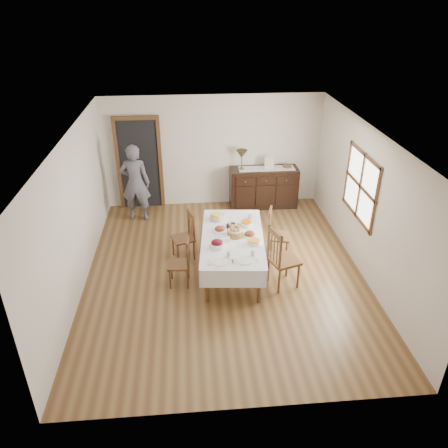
{
  "coord_description": "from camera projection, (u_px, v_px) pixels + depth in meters",
  "views": [
    {
      "loc": [
        -0.59,
        -6.66,
        4.61
      ],
      "look_at": [
        0.0,
        0.1,
        0.95
      ],
      "focal_mm": 35.0,
      "sensor_mm": 36.0,
      "label": 1
    }
  ],
  "objects": [
    {
      "name": "egg_basket",
      "position": [
        233.0,
        226.0,
        8.03
      ],
      "size": [
        0.24,
        0.24,
        0.1
      ],
      "color": "black",
      "rests_on": "dining_table"
    },
    {
      "name": "ham_platter_a",
      "position": [
        220.0,
        229.0,
        7.92
      ],
      "size": [
        0.29,
        0.29,
        0.11
      ],
      "color": "white",
      "rests_on": "dining_table"
    },
    {
      "name": "chair_right_near",
      "position": [
        281.0,
        258.0,
        7.44
      ],
      "size": [
        0.59,
        0.59,
        1.12
      ],
      "rotation": [
        0.0,
        0.0,
        1.89
      ],
      "color": "#56351D",
      "rests_on": "ground"
    },
    {
      "name": "table_lamp",
      "position": [
        242.0,
        155.0,
        9.89
      ],
      "size": [
        0.26,
        0.26,
        0.46
      ],
      "color": "brown",
      "rests_on": "sideboard"
    },
    {
      "name": "setting_right",
      "position": [
        247.0,
        258.0,
        7.08
      ],
      "size": [
        0.43,
        0.31,
        0.1
      ],
      "color": "white",
      "rests_on": "dining_table"
    },
    {
      "name": "chair_left_far",
      "position": [
        185.0,
        235.0,
        8.3
      ],
      "size": [
        0.5,
        0.5,
        0.95
      ],
      "rotation": [
        0.0,
        0.0,
        -1.26
      ],
      "color": "#56351D",
      "rests_on": "ground"
    },
    {
      "name": "bread_basket",
      "position": [
        235.0,
        232.0,
        7.73
      ],
      "size": [
        0.29,
        0.29,
        0.19
      ],
      "color": "olive",
      "rests_on": "dining_table"
    },
    {
      "name": "sideboard",
      "position": [
        263.0,
        187.0,
        10.32
      ],
      "size": [
        1.58,
        0.57,
        0.95
      ],
      "color": "black",
      "rests_on": "ground"
    },
    {
      "name": "chair_left_near",
      "position": [
        181.0,
        262.0,
        7.54
      ],
      "size": [
        0.4,
        0.4,
        0.9
      ],
      "rotation": [
        0.0,
        0.0,
        -1.64
      ],
      "color": "#56351D",
      "rests_on": "ground"
    },
    {
      "name": "glass_far_a",
      "position": [
        223.0,
        215.0,
        8.37
      ],
      "size": [
        0.07,
        0.07,
        0.1
      ],
      "color": "silver",
      "rests_on": "dining_table"
    },
    {
      "name": "casserole_dish",
      "position": [
        254.0,
        242.0,
        7.52
      ],
      "size": [
        0.23,
        0.23,
        0.07
      ],
      "color": "white",
      "rests_on": "dining_table"
    },
    {
      "name": "dining_table",
      "position": [
        232.0,
        241.0,
        7.79
      ],
      "size": [
        1.28,
        2.23,
        0.74
      ],
      "rotation": [
        0.0,
        0.0,
        -0.09
      ],
      "color": "white",
      "rests_on": "ground"
    },
    {
      "name": "butter_dish",
      "position": [
        226.0,
        239.0,
        7.59
      ],
      "size": [
        0.15,
        0.1,
        0.07
      ],
      "color": "white",
      "rests_on": "dining_table"
    },
    {
      "name": "beet_bowl",
      "position": [
        217.0,
        244.0,
        7.39
      ],
      "size": [
        0.24,
        0.24,
        0.15
      ],
      "color": "white",
      "rests_on": "dining_table"
    },
    {
      "name": "glass_far_b",
      "position": [
        250.0,
        216.0,
        8.34
      ],
      "size": [
        0.07,
        0.07,
        0.09
      ],
      "color": "silver",
      "rests_on": "dining_table"
    },
    {
      "name": "picture_frame",
      "position": [
        269.0,
        163.0,
        10.01
      ],
      "size": [
        0.22,
        0.08,
        0.28
      ],
      "color": "#C4BD93",
      "rests_on": "sideboard"
    },
    {
      "name": "runner",
      "position": [
        267.0,
        168.0,
        10.1
      ],
      "size": [
        1.3,
        0.35,
        0.01
      ],
      "color": "silver",
      "rests_on": "sideboard"
    },
    {
      "name": "person",
      "position": [
        135.0,
        180.0,
        9.51
      ],
      "size": [
        0.62,
        0.43,
        1.86
      ],
      "primitive_type": "imported",
      "rotation": [
        0.0,
        0.0,
        3.03
      ],
      "color": "#53515F",
      "rests_on": "ground"
    },
    {
      "name": "deco_bowl",
      "position": [
        287.0,
        166.0,
        10.15
      ],
      "size": [
        0.2,
        0.2,
        0.06
      ],
      "color": "#56351D",
      "rests_on": "sideboard"
    },
    {
      "name": "setting_left",
      "position": [
        223.0,
        259.0,
        7.05
      ],
      "size": [
        0.43,
        0.31,
        0.1
      ],
      "color": "white",
      "rests_on": "dining_table"
    },
    {
      "name": "carrot_bowl",
      "position": [
        246.0,
        224.0,
        8.09
      ],
      "size": [
        0.24,
        0.24,
        0.09
      ],
      "color": "white",
      "rests_on": "dining_table"
    },
    {
      "name": "ground",
      "position": [
        224.0,
        272.0,
        8.07
      ],
      "size": [
        6.0,
        6.0,
        0.0
      ],
      "primitive_type": "plane",
      "color": "brown"
    },
    {
      "name": "pineapple_bowl",
      "position": [
        216.0,
        217.0,
        8.28
      ],
      "size": [
        0.25,
        0.25,
        0.14
      ],
      "color": "tan",
      "rests_on": "dining_table"
    },
    {
      "name": "ham_platter_b",
      "position": [
        250.0,
        234.0,
        7.76
      ],
      "size": [
        0.28,
        0.28,
        0.11
      ],
      "color": "white",
      "rests_on": "dining_table"
    },
    {
      "name": "chair_right_far",
      "position": [
        276.0,
        233.0,
        8.33
      ],
      "size": [
        0.51,
        0.51,
        0.99
      ],
      "rotation": [
        0.0,
        0.0,
        1.3
      ],
      "color": "#56351D",
      "rests_on": "ground"
    },
    {
      "name": "room_shell",
      "position": [
        214.0,
        181.0,
        7.65
      ],
      "size": [
        5.02,
        6.02,
        2.65
      ],
      "color": "white",
      "rests_on": "ground"
    }
  ]
}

